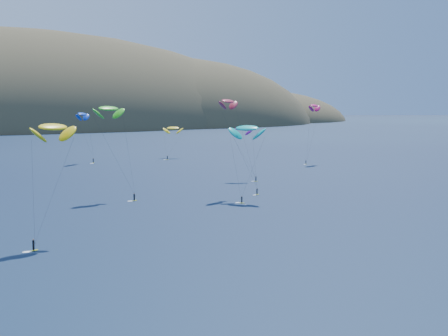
% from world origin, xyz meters
% --- Properties ---
extents(ground, '(2800.00, 2800.00, 0.00)m').
position_xyz_m(ground, '(0.00, 0.00, 0.00)').
color(ground, black).
rests_on(ground, ground).
extents(island, '(730.00, 300.00, 210.00)m').
position_xyz_m(island, '(39.40, 562.36, -10.74)').
color(island, '#3D3526').
rests_on(island, ground).
extents(kitesurfer_2, '(11.42, 11.52, 24.00)m').
position_xyz_m(kitesurfer_2, '(-41.92, 57.24, 21.39)').
color(kitesurfer_2, '#CDD918').
rests_on(kitesurfer_2, ground).
extents(kitesurfer_3, '(10.00, 12.42, 26.63)m').
position_xyz_m(kitesurfer_3, '(-17.74, 102.00, 24.02)').
color(kitesurfer_3, '#CDD918').
rests_on(kitesurfer_3, ground).
extents(kitesurfer_4, '(9.23, 10.48, 22.79)m').
position_xyz_m(kitesurfer_4, '(-0.38, 197.52, 20.22)').
color(kitesurfer_4, '#CDD918').
rests_on(kitesurfer_4, ground).
extents(kitesurfer_5, '(10.29, 12.07, 21.69)m').
position_xyz_m(kitesurfer_5, '(14.29, 83.26, 18.89)').
color(kitesurfer_5, '#CDD918').
rests_on(kitesurfer_5, ground).
extents(kitesurfer_6, '(7.67, 9.70, 18.74)m').
position_xyz_m(kitesurfer_6, '(32.01, 118.45, 16.75)').
color(kitesurfer_6, '#CDD918').
rests_on(kitesurfer_6, ground).
extents(kitesurfer_8, '(11.69, 8.04, 26.04)m').
position_xyz_m(kitesurfer_8, '(84.80, 152.23, 23.72)').
color(kitesurfer_8, '#CDD918').
rests_on(kitesurfer_8, ground).
extents(kitesurfer_9, '(11.64, 8.43, 28.11)m').
position_xyz_m(kitesurfer_9, '(13.24, 92.20, 25.92)').
color(kitesurfer_9, '#CDD918').
rests_on(kitesurfer_9, ground).
extents(kitesurfer_11, '(12.30, 14.38, 15.78)m').
position_xyz_m(kitesurfer_11, '(41.86, 201.22, 13.32)').
color(kitesurfer_11, '#CDD918').
rests_on(kitesurfer_11, ground).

